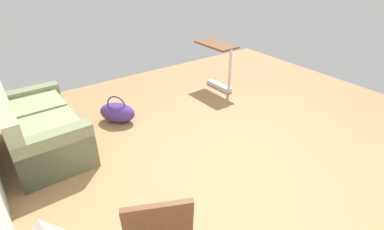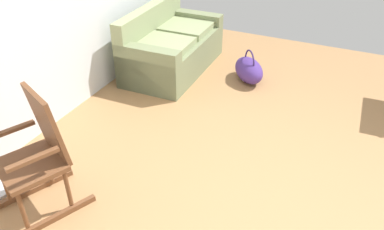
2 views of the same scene
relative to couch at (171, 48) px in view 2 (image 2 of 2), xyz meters
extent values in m
plane|color=#9E7247|center=(-1.83, -1.90, -0.31)|extent=(7.15, 7.15, 0.00)
cube|color=silver|center=(-1.83, 0.60, 1.04)|extent=(5.92, 0.10, 2.70)
cube|color=#737D57|center=(0.00, -0.03, -0.08)|extent=(1.62, 0.89, 0.45)
cube|color=gray|center=(-0.37, -0.08, 0.18)|extent=(0.69, 0.66, 0.10)
cube|color=gray|center=(0.37, -0.06, 0.18)|extent=(0.69, 0.66, 0.10)
cube|color=gray|center=(-0.01, 0.31, 0.34)|extent=(1.60, 0.20, 0.40)
cube|color=#737D57|center=(-0.71, -0.05, -0.01)|extent=(0.20, 0.85, 0.60)
cube|color=#737D57|center=(0.71, -0.02, -0.01)|extent=(0.20, 0.85, 0.60)
cube|color=brown|center=(-2.71, -0.03, -0.28)|extent=(0.71, 0.35, 0.05)
cube|color=brown|center=(-2.89, -0.42, -0.28)|extent=(0.71, 0.35, 0.05)
cylinder|color=brown|center=(-3.05, -0.32, -0.06)|extent=(0.04, 0.04, 0.40)
cylinder|color=brown|center=(-2.89, 0.03, -0.06)|extent=(0.04, 0.04, 0.40)
cylinder|color=brown|center=(-2.71, -0.47, -0.06)|extent=(0.04, 0.04, 0.40)
cylinder|color=brown|center=(-2.55, -0.12, -0.06)|extent=(0.04, 0.04, 0.40)
cube|color=brown|center=(-2.80, -0.22, 0.14)|extent=(0.62, 0.63, 0.04)
cube|color=brown|center=(-2.62, -0.31, 0.44)|extent=(0.29, 0.44, 0.60)
cube|color=brown|center=(-2.91, -0.42, 0.36)|extent=(0.37, 0.20, 0.03)
cube|color=brown|center=(-2.72, -0.01, 0.36)|extent=(0.37, 0.20, 0.03)
ellipsoid|color=#472D7A|center=(0.11, -1.09, -0.16)|extent=(0.64, 0.60, 0.30)
torus|color=#312055|center=(0.11, -1.09, -0.03)|extent=(0.24, 0.21, 0.30)
camera|label=1|loc=(-3.76, 0.25, 2.02)|focal=27.40mm
camera|label=2|loc=(-4.39, -2.37, 2.14)|focal=36.58mm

